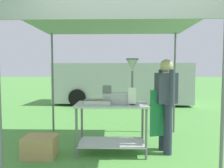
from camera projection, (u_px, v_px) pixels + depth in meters
ground_plane at (121, 105)px, 8.70m from camera, size 70.00×70.00×0.00m
stall_canopy at (112, 23)px, 3.60m from camera, size 2.99×2.42×2.30m
donut_cart at (112, 118)px, 3.61m from camera, size 1.21×0.61×0.86m
donut_tray at (98, 103)px, 3.50m from camera, size 0.45×0.33×0.07m
donut_fryer at (121, 90)px, 3.62m from camera, size 0.61×0.28×0.76m
menu_sign at (132, 97)px, 3.43m from camera, size 0.13×0.05×0.28m
vendor at (165, 101)px, 3.63m from camera, size 0.47×0.54×1.61m
supply_crate at (40, 146)px, 3.47m from camera, size 0.52×0.38×0.35m
van_silver at (122, 83)px, 9.05m from camera, size 5.62×2.32×1.69m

